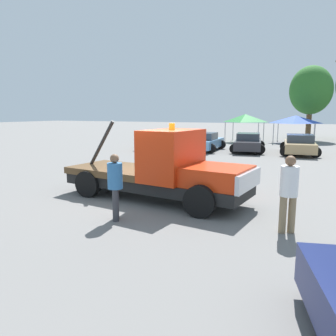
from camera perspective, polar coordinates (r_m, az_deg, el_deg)
name	(u,v)px	position (r m, az deg, el deg)	size (l,w,h in m)	color
ground_plane	(154,199)	(10.72, -2.44, -5.35)	(160.00, 160.00, 0.00)	slate
tow_truck	(164,171)	(10.30, -0.69, -0.52)	(6.42, 2.70, 2.51)	black
person_near_truck	(289,189)	(7.98, 20.31, -3.43)	(0.40, 0.40, 1.81)	#847051
person_at_hood	(115,182)	(8.50, -9.20, -2.50)	(0.39, 0.39, 1.73)	#38383D
parked_car_orange	(161,140)	(25.42, -1.29, 4.83)	(2.64, 4.40, 1.34)	orange
parked_car_skyblue	(205,142)	(24.24, 6.48, 4.54)	(2.49, 4.52, 1.34)	#669ED1
parked_car_charcoal	(248,143)	(24.23, 13.79, 4.32)	(2.84, 4.94, 1.34)	#2D2D33
parked_car_tan	(299,145)	(23.77, 21.90, 3.81)	(2.80, 5.06, 1.34)	tan
canopy_tent_green	(245,118)	(31.92, 13.31, 8.44)	(3.07, 3.07, 2.63)	#9E9EA3
canopy_tent_blue	(295,119)	(32.39, 21.32, 7.89)	(3.41, 3.41, 2.52)	#9E9EA3
tree_left	(311,90)	(36.66, 23.63, 12.27)	(4.15, 4.15, 7.40)	brown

